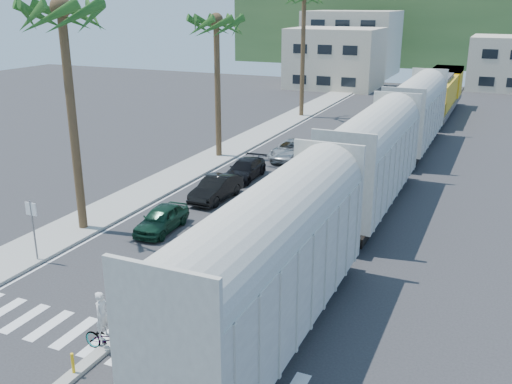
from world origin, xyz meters
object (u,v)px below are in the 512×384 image
Objects in this scene: street_sign at (33,222)px; car_lead at (162,219)px; car_second at (216,188)px; cyclist at (106,333)px.

street_sign reaches higher than car_lead.
car_second is (3.46, 11.06, -1.26)m from street_sign.
car_second is 1.95× the size of cyclist.
street_sign is 0.75× the size of car_lead.
street_sign is at bearing -105.24° from car_second.
cyclist is (7.42, -4.46, -1.24)m from street_sign.
street_sign is at bearing 60.50° from cyclist.
cyclist reaches higher than car_second.
street_sign is 8.74m from cyclist.
cyclist is (3.95, -15.52, 0.01)m from car_second.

